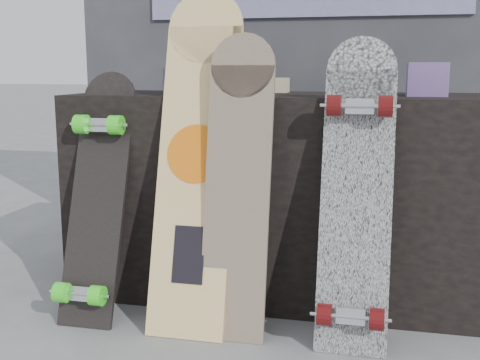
% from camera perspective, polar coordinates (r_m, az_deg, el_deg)
% --- Properties ---
extents(ground, '(60.00, 60.00, 0.00)m').
position_cam_1_polar(ground, '(2.08, 1.19, -15.02)').
color(ground, slate).
rests_on(ground, ground).
extents(vendor_table, '(1.60, 0.60, 0.80)m').
position_cam_1_polar(vendor_table, '(2.42, 3.66, -1.36)').
color(vendor_table, black).
rests_on(vendor_table, ground).
extents(booth, '(2.40, 0.22, 2.20)m').
position_cam_1_polar(booth, '(3.22, 6.37, 14.09)').
color(booth, '#313136').
rests_on(booth, ground).
extents(merch_box_purple, '(0.18, 0.12, 0.10)m').
position_cam_1_polar(merch_box_purple, '(2.50, -4.86, 9.38)').
color(merch_box_purple, '#5D3873').
rests_on(merch_box_purple, vendor_table).
extents(merch_box_small, '(0.14, 0.14, 0.12)m').
position_cam_1_polar(merch_box_small, '(2.31, 17.31, 9.10)').
color(merch_box_small, '#5D3873').
rests_on(merch_box_small, vendor_table).
extents(merch_box_flat, '(0.22, 0.10, 0.06)m').
position_cam_1_polar(merch_box_flat, '(2.56, 2.09, 8.98)').
color(merch_box_flat, '#D1B78C').
rests_on(merch_box_flat, vendor_table).
extents(longboard_geisha, '(0.27, 0.37, 1.18)m').
position_cam_1_polar(longboard_geisha, '(2.10, -4.08, 2.94)').
color(longboard_geisha, beige).
rests_on(longboard_geisha, ground).
extents(longboard_celtic, '(0.22, 0.22, 1.02)m').
position_cam_1_polar(longboard_celtic, '(2.02, -0.19, 0.37)').
color(longboard_celtic, '#C9A989').
rests_on(longboard_celtic, ground).
extents(longboard_cascadia, '(0.23, 0.33, 1.01)m').
position_cam_1_polar(longboard_cascadia, '(1.97, 10.99, -0.81)').
color(longboard_cascadia, silver).
rests_on(longboard_cascadia, ground).
extents(skateboard_dark, '(0.20, 0.38, 0.89)m').
position_cam_1_polar(skateboard_dark, '(2.24, -13.39, -1.15)').
color(skateboard_dark, black).
rests_on(skateboard_dark, ground).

